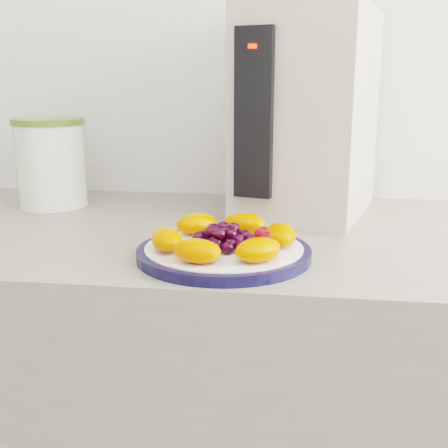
# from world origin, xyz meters

# --- Properties ---
(wall_back) EXTENTS (3.50, 0.02, 2.60)m
(wall_back) POSITION_xyz_m (0.00, 1.51, 1.30)
(wall_back) COLOR silver
(wall_back) RESTS_ON floor
(plate_rim) EXTENTS (0.25, 0.25, 0.01)m
(plate_rim) POSITION_xyz_m (0.05, 1.03, 0.91)
(plate_rim) COLOR black
(plate_rim) RESTS_ON counter
(plate_face) EXTENTS (0.22, 0.22, 0.02)m
(plate_face) POSITION_xyz_m (0.05, 1.03, 0.91)
(plate_face) COLOR white
(plate_face) RESTS_ON counter
(canister) EXTENTS (0.16, 0.16, 0.16)m
(canister) POSITION_xyz_m (-0.34, 1.33, 0.98)
(canister) COLOR #3D6B22
(canister) RESTS_ON counter
(canister_lid) EXTENTS (0.17, 0.17, 0.01)m
(canister_lid) POSITION_xyz_m (-0.34, 1.33, 1.07)
(canister_lid) COLOR #4E6D28
(canister_lid) RESTS_ON canister
(appliance_body) EXTENTS (0.28, 0.34, 0.37)m
(appliance_body) POSITION_xyz_m (0.17, 1.35, 1.09)
(appliance_body) COLOR beige
(appliance_body) RESTS_ON counter
(appliance_panel) EXTENTS (0.07, 0.04, 0.28)m
(appliance_panel) POSITION_xyz_m (0.08, 1.22, 1.09)
(appliance_panel) COLOR black
(appliance_panel) RESTS_ON appliance_body
(appliance_led) EXTENTS (0.01, 0.01, 0.01)m
(appliance_led) POSITION_xyz_m (0.08, 1.20, 1.20)
(appliance_led) COLOR #FF0C05
(appliance_led) RESTS_ON appliance_panel
(fruit_plate) EXTENTS (0.21, 0.22, 0.03)m
(fruit_plate) POSITION_xyz_m (0.06, 1.03, 0.93)
(fruit_plate) COLOR #F85200
(fruit_plate) RESTS_ON plate_face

